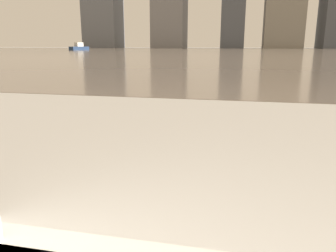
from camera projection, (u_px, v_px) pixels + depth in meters
The scene contains 3 objects.
harbor_water at pixel (239, 51), 59.01m from camera, with size 180.00×110.00×0.01m.
harbor_boat_3 at pixel (79, 47), 71.59m from camera, with size 3.12×4.65×1.65m.
skyline_tower_3 at pixel (285, 4), 105.93m from camera, with size 12.22×11.74×27.88m.
Camera 1 is at (0.57, 0.15, 1.13)m, focal length 35.00 mm.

